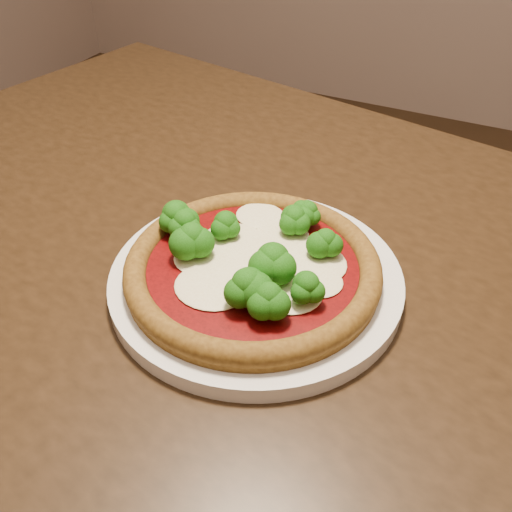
% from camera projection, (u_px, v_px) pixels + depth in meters
% --- Properties ---
extents(floor, '(4.00, 4.00, 0.00)m').
position_uv_depth(floor, '(255.00, 471.00, 1.26)').
color(floor, black).
rests_on(floor, ground).
extents(dining_table, '(1.41, 1.07, 0.75)m').
position_uv_depth(dining_table, '(251.00, 302.00, 0.73)').
color(dining_table, black).
rests_on(dining_table, floor).
extents(plate, '(0.31, 0.31, 0.02)m').
position_uv_depth(plate, '(256.00, 279.00, 0.61)').
color(plate, white).
rests_on(plate, dining_table).
extents(pizza, '(0.27, 0.27, 0.06)m').
position_uv_depth(pizza, '(253.00, 263.00, 0.59)').
color(pizza, brown).
rests_on(pizza, plate).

